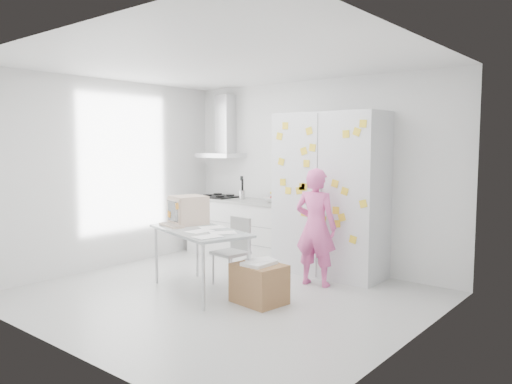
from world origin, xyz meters
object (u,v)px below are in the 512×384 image
Objects in this scene: chair at (234,247)px; cardboard_box at (259,283)px; person at (316,227)px; desk at (192,219)px.

chair is 1.41× the size of cardboard_box.
person reaches higher than chair.
desk is 0.65m from chair.
cardboard_box is at bearing 74.99° from person.
person is 1.14m from cardboard_box.
person is at bearing 42.80° from chair.
chair is at bearing 26.71° from person.
cardboard_box is (1.09, -0.00, -0.62)m from desk.
chair is at bearing 65.17° from desk.
chair is 0.87m from cardboard_box.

